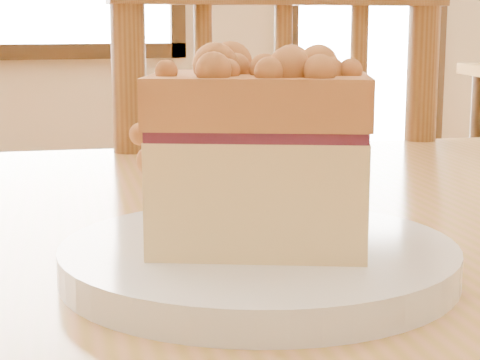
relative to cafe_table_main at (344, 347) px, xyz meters
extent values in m
cube|color=#321E0D|center=(0.16, 3.84, 0.11)|extent=(1.76, 0.06, 0.08)
cube|color=#C4854C|center=(0.00, 0.00, 0.08)|extent=(1.27, 0.94, 0.04)
cube|color=brown|center=(0.12, 0.56, -0.17)|extent=(0.48, 0.48, 0.04)
cylinder|color=brown|center=(0.28, 0.34, 0.07)|extent=(0.04, 0.04, 0.49)
cylinder|color=brown|center=(-0.08, 0.37, 0.07)|extent=(0.04, 0.04, 0.49)
cylinder|color=brown|center=(0.20, 0.35, 0.06)|extent=(0.02, 0.02, 0.42)
cylinder|color=brown|center=(0.10, 0.36, 0.06)|extent=(0.02, 0.02, 0.42)
cylinder|color=brown|center=(0.01, 0.37, 0.06)|extent=(0.02, 0.02, 0.42)
cylinder|color=#321E0D|center=(1.68, 2.09, -0.29)|extent=(0.06, 0.06, 0.71)
cylinder|color=white|center=(-0.12, -0.11, 0.11)|extent=(0.23, 0.23, 0.02)
cylinder|color=white|center=(-0.12, -0.11, 0.11)|extent=(0.15, 0.15, 0.01)
cube|color=#DFC67E|center=(-0.12, -0.11, 0.15)|extent=(0.14, 0.13, 0.06)
cube|color=#501726|center=(-0.12, -0.11, 0.19)|extent=(0.14, 0.13, 0.01)
cube|color=#9B5A30|center=(-0.12, -0.11, 0.20)|extent=(0.14, 0.13, 0.03)
sphere|color=#9B5A30|center=(-0.08, -0.10, 0.22)|extent=(0.02, 0.02, 0.02)
sphere|color=#9B5A30|center=(-0.11, -0.13, 0.22)|extent=(0.02, 0.02, 0.02)
sphere|color=#9B5A30|center=(-0.08, -0.14, 0.22)|extent=(0.02, 0.02, 0.02)
sphere|color=#9B5A30|center=(-0.09, -0.16, 0.22)|extent=(0.03, 0.03, 0.03)
sphere|color=#9B5A30|center=(-0.09, -0.14, 0.22)|extent=(0.02, 0.02, 0.02)
sphere|color=#9B5A30|center=(-0.09, -0.10, 0.22)|extent=(0.02, 0.02, 0.02)
sphere|color=#9B5A30|center=(-0.12, -0.11, 0.22)|extent=(0.02, 0.02, 0.02)
sphere|color=#9B5A30|center=(-0.12, -0.14, 0.22)|extent=(0.03, 0.03, 0.03)
sphere|color=#9B5A30|center=(-0.11, -0.14, 0.22)|extent=(0.02, 0.02, 0.02)
sphere|color=#9B5A30|center=(-0.17, -0.12, 0.22)|extent=(0.02, 0.02, 0.02)
sphere|color=#9B5A30|center=(-0.09, -0.16, 0.22)|extent=(0.01, 0.01, 0.01)
sphere|color=#9B5A30|center=(-0.15, -0.11, 0.22)|extent=(0.01, 0.01, 0.01)
sphere|color=#9B5A30|center=(-0.08, -0.10, 0.22)|extent=(0.02, 0.02, 0.02)
sphere|color=#9B5A30|center=(-0.10, -0.16, 0.22)|extent=(0.02, 0.02, 0.02)
sphere|color=#9B5A30|center=(-0.08, -0.15, 0.22)|extent=(0.01, 0.01, 0.01)
sphere|color=#9B5A30|center=(-0.11, -0.12, 0.22)|extent=(0.02, 0.02, 0.02)
sphere|color=#9B5A30|center=(-0.18, -0.10, 0.20)|extent=(0.01, 0.01, 0.01)
sphere|color=#9B5A30|center=(-0.17, -0.09, 0.19)|extent=(0.01, 0.01, 0.01)
sphere|color=#9B5A30|center=(-0.17, -0.07, 0.17)|extent=(0.02, 0.02, 0.02)
camera|label=1|loc=(-0.29, -0.53, 0.24)|focal=62.00mm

